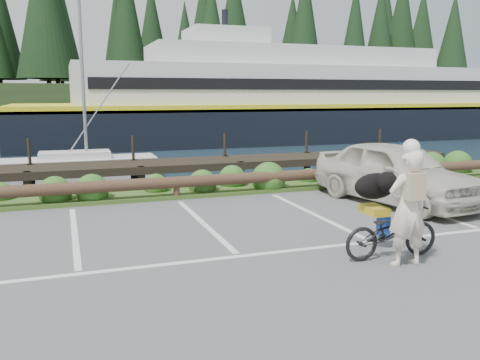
% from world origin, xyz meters
% --- Properties ---
extents(ground, '(72.00, 72.00, 0.00)m').
position_xyz_m(ground, '(0.00, 0.00, 0.00)').
color(ground, '#4E4F51').
extents(harbor_backdrop, '(170.00, 160.00, 30.00)m').
position_xyz_m(harbor_backdrop, '(0.39, 78.52, -0.00)').
color(harbor_backdrop, '#182C3B').
rests_on(harbor_backdrop, ground).
extents(vegetation_strip, '(34.00, 1.60, 0.10)m').
position_xyz_m(vegetation_strip, '(0.00, 5.30, 0.05)').
color(vegetation_strip, '#3D5B21').
rests_on(vegetation_strip, ground).
extents(log_rail, '(32.00, 0.30, 0.60)m').
position_xyz_m(log_rail, '(0.00, 4.60, 0.00)').
color(log_rail, '#443021').
rests_on(log_rail, ground).
extents(bicycle, '(1.73, 0.65, 0.90)m').
position_xyz_m(bicycle, '(2.38, -1.29, 0.45)').
color(bicycle, black).
rests_on(bicycle, ground).
extents(cyclist, '(0.70, 0.47, 1.88)m').
position_xyz_m(cyclist, '(2.37, -1.68, 0.94)').
color(cyclist, '#F3E2CE').
rests_on(cyclist, ground).
extents(dog, '(0.41, 0.81, 0.46)m').
position_xyz_m(dog, '(2.39, -0.74, 1.13)').
color(dog, black).
rests_on(dog, bicycle).
extents(parked_car, '(2.68, 4.86, 1.57)m').
position_xyz_m(parked_car, '(5.06, 2.33, 0.78)').
color(parked_car, beige).
rests_on(parked_car, ground).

